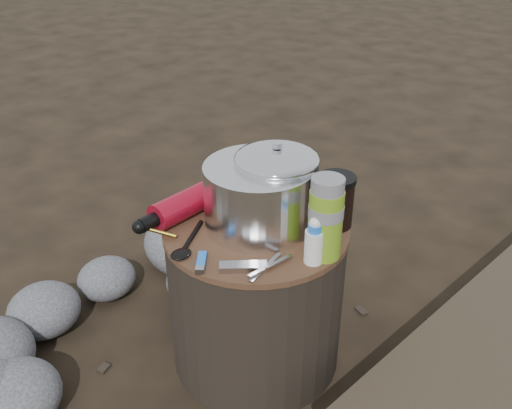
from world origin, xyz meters
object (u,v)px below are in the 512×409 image
Objects in this scene: travel_mug at (336,201)px; fuel_bottle at (189,202)px; camping_pot at (276,185)px; stump at (256,294)px; thermos at (326,218)px.

fuel_bottle is at bearing -149.47° from travel_mug.
travel_mug is (0.31, 0.18, 0.03)m from fuel_bottle.
camping_pot is 0.15m from travel_mug.
travel_mug reaches higher than fuel_bottle.
travel_mug is at bearing 42.14° from stump.
travel_mug is (-0.05, 0.13, -0.03)m from thermos.
camping_pot is 1.04× the size of thermos.
camping_pot is 0.18m from thermos.
camping_pot reaches higher than fuel_bottle.
stump is 0.33m from travel_mug.
thermos is (0.19, 0.00, 0.30)m from stump.
stump is at bearing -179.47° from thermos.
travel_mug is (0.12, 0.07, -0.03)m from camping_pot.
camping_pot is at bearing -149.01° from travel_mug.
thermos is (0.17, -0.05, -0.00)m from camping_pot.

